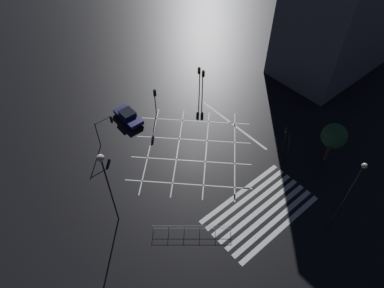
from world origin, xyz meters
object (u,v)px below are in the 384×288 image
object	(u,v)px
traffic_light_se_cross	(289,143)
traffic_light_se_main	(286,134)
traffic_light_ne_main	(199,75)
waiting_car	(128,116)
street_lamp_west	(105,173)
street_tree_near	(334,136)
traffic_light_median_north	(155,97)
traffic_light_ne_cross	(203,78)
street_lamp_east	(349,192)
traffic_light_nw_main	(106,125)

from	to	relation	value
traffic_light_se_cross	traffic_light_se_main	bearing A→B (deg)	-13.93
traffic_light_ne_main	waiting_car	size ratio (longest dim) A/B	0.94
traffic_light_se_cross	waiting_car	size ratio (longest dim) A/B	0.81
street_lamp_west	street_tree_near	size ratio (longest dim) A/B	1.83
traffic_light_se_main	traffic_light_median_north	xyz separation A→B (m)	(-6.94, 14.59, -0.25)
traffic_light_se_main	traffic_light_se_cross	world-z (taller)	traffic_light_se_main
traffic_light_ne_cross	waiting_car	size ratio (longest dim) A/B	0.88
street_lamp_west	waiting_car	bearing A→B (deg)	53.20
traffic_light_se_main	street_tree_near	distance (m)	4.93
traffic_light_median_north	street_lamp_east	world-z (taller)	street_lamp_east
traffic_light_se_main	traffic_light_nw_main	size ratio (longest dim) A/B	1.20
traffic_light_nw_main	street_tree_near	bearing A→B (deg)	-46.77
traffic_light_ne_cross	street_lamp_west	xyz separation A→B (m)	(-19.15, -9.34, 4.49)
traffic_light_ne_cross	street_tree_near	world-z (taller)	street_tree_near
traffic_light_nw_main	traffic_light_se_cross	distance (m)	20.54
street_lamp_east	street_lamp_west	distance (m)	20.24
traffic_light_ne_cross	waiting_car	bearing A→B (deg)	-101.44
traffic_light_se_main	traffic_light_median_north	world-z (taller)	traffic_light_se_main
traffic_light_se_cross	traffic_light_ne_main	distance (m)	15.36
traffic_light_se_cross	traffic_light_median_north	bearing A→B (deg)	23.58
traffic_light_se_cross	traffic_light_ne_cross	distance (m)	14.75
street_lamp_east	traffic_light_se_cross	bearing A→B (deg)	65.14
traffic_light_ne_cross	street_lamp_east	distance (m)	23.86
traffic_light_nw_main	traffic_light_ne_cross	bearing A→B (deg)	-1.75
traffic_light_se_main	traffic_light_ne_main	xyz separation A→B (m)	(0.15, 14.52, -0.18)
traffic_light_ne_main	street_tree_near	bearing A→B (deg)	98.96
traffic_light_ne_main	street_lamp_east	bearing A→B (deg)	79.84
street_tree_near	street_lamp_east	bearing A→B (deg)	-142.72
traffic_light_nw_main	street_lamp_east	bearing A→B (deg)	-67.21
traffic_light_nw_main	street_lamp_east	distance (m)	25.87
street_lamp_east	street_lamp_west	xyz separation A→B (m)	(-14.71, 13.85, 1.06)
traffic_light_se_cross	traffic_light_ne_main	bearing A→B (deg)	-1.32
traffic_light_ne_cross	traffic_light_median_north	distance (m)	7.28
traffic_light_nw_main	traffic_light_se_cross	bearing A→B (deg)	-47.65
traffic_light_se_cross	traffic_light_ne_cross	world-z (taller)	traffic_light_ne_cross
traffic_light_ne_main	street_lamp_east	distance (m)	24.40
street_lamp_west	waiting_car	world-z (taller)	street_lamp_west
traffic_light_nw_main	street_tree_near	world-z (taller)	street_tree_near
traffic_light_median_north	traffic_light_ne_main	xyz separation A→B (m)	(7.08, -0.07, 0.06)
traffic_light_median_north	street_lamp_east	xyz separation A→B (m)	(2.82, -23.87, 3.33)
traffic_light_nw_main	street_lamp_east	size ratio (longest dim) A/B	0.37
traffic_light_ne_cross	traffic_light_median_north	bearing A→B (deg)	-95.36
waiting_car	street_lamp_east	bearing A→B (deg)	13.61
street_tree_near	traffic_light_se_main	bearing A→B (deg)	128.47
street_lamp_west	street_tree_near	distance (m)	23.68
traffic_light_ne_cross	street_lamp_west	size ratio (longest dim) A/B	0.40
traffic_light_median_north	waiting_car	bearing A→B (deg)	-113.73
traffic_light_se_main	traffic_light_nw_main	world-z (taller)	traffic_light_se_main
traffic_light_ne_main	street_tree_near	size ratio (longest dim) A/B	0.78
traffic_light_se_main	waiting_car	size ratio (longest dim) A/B	1.00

